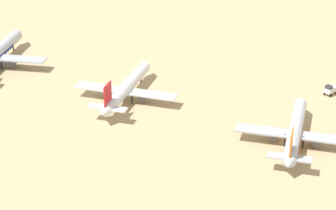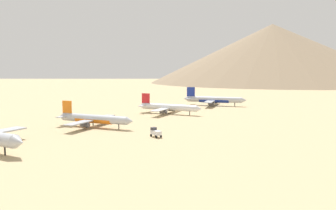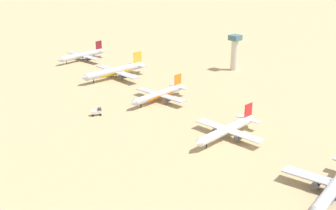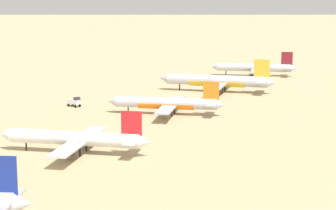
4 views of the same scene
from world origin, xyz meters
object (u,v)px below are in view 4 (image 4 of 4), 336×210
parked_jet_2 (167,103)px  parked_jet_1 (218,81)px  parked_jet_0 (255,68)px  parked_jet_3 (76,139)px  service_truck (74,101)px

parked_jet_2 → parked_jet_1: bearing=-100.8°
parked_jet_0 → parked_jet_3: 168.79m
parked_jet_1 → parked_jet_3: (22.16, 111.44, -0.68)m
parked_jet_0 → parked_jet_2: (20.79, 107.16, -0.12)m
parked_jet_0 → service_truck: 116.46m
service_truck → parked_jet_0: bearing=-120.4°
parked_jet_3 → service_truck: (26.03, -65.10, -2.19)m
service_truck → parked_jet_1: bearing=-136.1°
parked_jet_0 → parked_jet_1: (10.69, 54.12, 0.68)m
parked_jet_1 → parked_jet_2: size_ratio=1.19×
parked_jet_3 → parked_jet_0: bearing=-101.2°
parked_jet_1 → service_truck: size_ratio=9.03×
parked_jet_2 → service_truck: 38.74m
parked_jet_1 → parked_jet_3: 113.63m
parked_jet_0 → service_truck: bearing=59.6°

